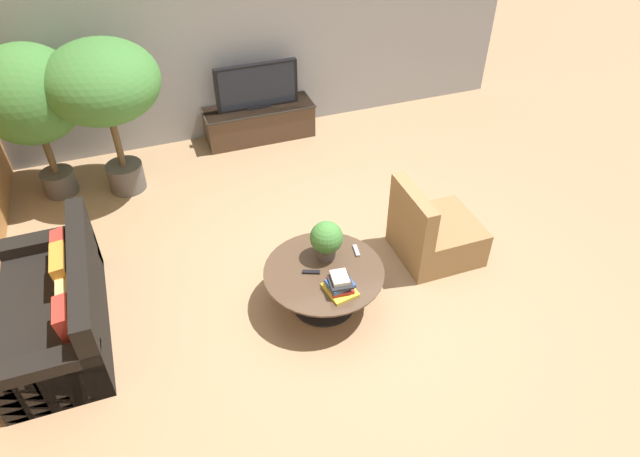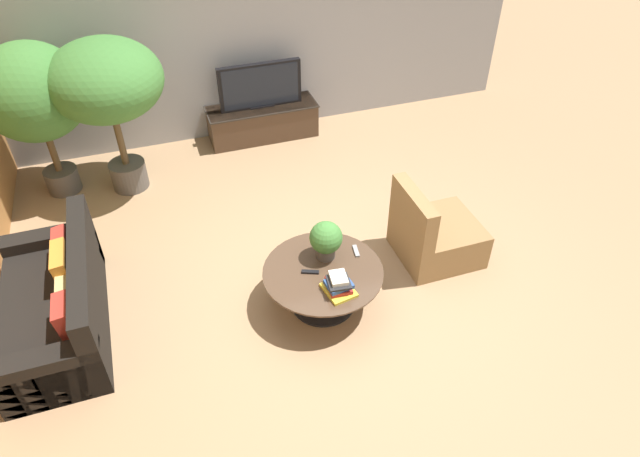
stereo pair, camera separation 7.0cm
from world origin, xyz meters
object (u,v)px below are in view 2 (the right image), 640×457
coffee_table (323,281)px  potted_palm_corner (106,85)px  armchair_wicker (434,235)px  potted_plant_tabletop (326,239)px  couch_by_wall (59,306)px  media_console (262,121)px  television (260,86)px  potted_palm_tall (33,95)px

coffee_table → potted_palm_corner: (-1.59, 2.62, 1.03)m
armchair_wicker → potted_plant_tabletop: (-1.22, -0.12, 0.38)m
couch_by_wall → media_console: bearing=136.9°
coffee_table → potted_plant_tabletop: bearing=63.2°
coffee_table → media_console: bearing=85.6°
television → coffee_table: size_ratio=0.98×
television → potted_plant_tabletop: television is taller
coffee_table → potted_palm_tall: potted_palm_tall is taller
coffee_table → potted_palm_corner: potted_palm_corner is taller
potted_palm_tall → couch_by_wall: bearing=-89.5°
television → coffee_table: 3.28m
media_console → coffee_table: 3.26m
couch_by_wall → armchair_wicker: size_ratio=2.03×
media_console → couch_by_wall: couch_by_wall is taller
potted_plant_tabletop → media_console: bearing=87.0°
media_console → potted_palm_tall: (-2.60, -0.44, 1.01)m
coffee_table → couch_by_wall: (-2.34, 0.48, -0.02)m
couch_by_wall → potted_palm_corner: bearing=160.6°
couch_by_wall → potted_palm_tall: potted_palm_tall is taller
television → potted_palm_tall: (-2.60, -0.44, 0.49)m
coffee_table → television: bearing=85.6°
potted_palm_tall → coffee_table: bearing=-49.9°
television → potted_palm_tall: potted_palm_tall is taller
media_console → couch_by_wall: size_ratio=0.85×
couch_by_wall → potted_palm_tall: size_ratio=0.96×
couch_by_wall → potted_plant_tabletop: size_ratio=4.47×
media_console → potted_plant_tabletop: 3.10m
coffee_table → potted_plant_tabletop: (0.09, 0.17, 0.34)m
couch_by_wall → armchair_wicker: 3.65m
media_console → potted_plant_tabletop: potted_plant_tabletop is taller
couch_by_wall → potted_palm_corner: 2.49m
media_console → couch_by_wall: bearing=-133.1°
television → couch_by_wall: size_ratio=0.63×
potted_palm_tall → potted_palm_corner: potted_palm_corner is taller
television → coffee_table: bearing=-94.4°
coffee_table → couch_by_wall: 2.39m
armchair_wicker → media_console: bearing=19.8°
armchair_wicker → potted_palm_tall: bearing=55.6°
armchair_wicker → potted_palm_tall: (-3.67, 2.51, 0.98)m
television → potted_palm_corner: potted_palm_corner is taller
potted_plant_tabletop → potted_palm_tall: bearing=132.9°
media_console → couch_by_wall: (-2.59, -2.76, 0.05)m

